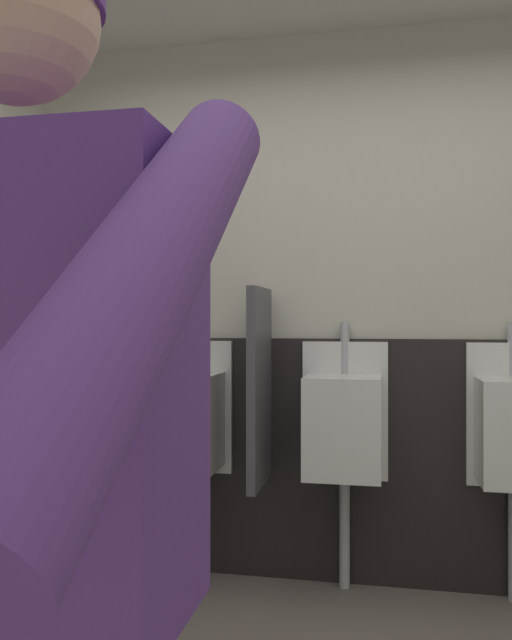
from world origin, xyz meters
The scene contains 6 objects.
wall_back centered at (0.00, 1.65, 1.32)m, with size 3.95×0.12×2.64m, color beige.
wainscot_band_back centered at (0.00, 1.58, 0.58)m, with size 3.35×0.03×1.16m, color black.
urinal_left centered at (-0.85, 1.43, 0.78)m, with size 0.40×0.34×1.24m.
urinal_middle centered at (-0.10, 1.43, 0.78)m, with size 0.40×0.34×1.24m.
privacy_divider_panel centered at (-0.47, 1.36, 0.95)m, with size 0.04×0.40×0.90m, color #4C4C51.
person centered at (-0.36, -0.81, 1.01)m, with size 0.64×0.60×1.72m.
Camera 1 is at (0.08, -1.49, 1.25)m, focal length 35.81 mm.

